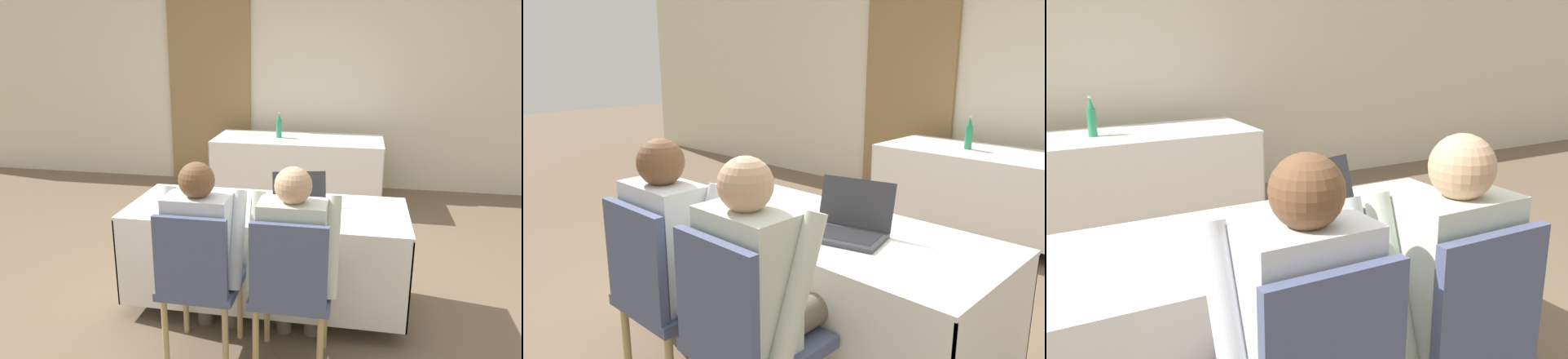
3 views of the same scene
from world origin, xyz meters
TOP-DOWN VIEW (x-y plane):
  - ground_plane at (0.00, 0.00)m, footprint 24.00×24.00m
  - wall_back at (0.00, 3.09)m, footprint 12.00×0.06m
  - curtain_panel at (-1.28, 3.03)m, footprint 1.04×0.04m
  - conference_table_near at (0.00, 0.00)m, footprint 1.86×0.77m
  - conference_table_far at (-0.07, 2.37)m, footprint 1.86×0.77m
  - laptop at (0.23, -0.03)m, footprint 0.42×0.37m
  - cell_phone at (-0.00, -0.27)m, footprint 0.07×0.14m
  - paper_beside_laptop at (-0.18, -0.03)m, footprint 0.22×0.30m
  - water_bottle at (-0.29, 2.37)m, footprint 0.06×0.06m
  - chair_near_left at (-0.26, -0.69)m, footprint 0.44×0.44m
  - chair_near_right at (0.26, -0.69)m, footprint 0.44×0.44m
  - person_checkered_shirt at (-0.26, -0.59)m, footprint 0.50×0.52m
  - person_white_shirt at (0.26, -0.59)m, footprint 0.50×0.52m

SIDE VIEW (x-z plane):
  - ground_plane at x=0.00m, z-range 0.00..0.00m
  - chair_near_left at x=-0.26m, z-range 0.06..0.99m
  - chair_near_right at x=0.26m, z-range 0.06..0.99m
  - conference_table_near at x=0.00m, z-range 0.19..0.92m
  - conference_table_far at x=-0.07m, z-range 0.19..0.92m
  - person_checkered_shirt at x=-0.26m, z-range 0.09..1.28m
  - person_white_shirt at x=0.26m, z-range 0.09..1.28m
  - paper_beside_laptop at x=-0.18m, z-range 0.73..0.73m
  - cell_phone at x=0.00m, z-range 0.73..0.74m
  - laptop at x=0.23m, z-range 0.65..0.89m
  - water_bottle at x=-0.29m, z-range 0.71..1.00m
  - curtain_panel at x=-1.28m, z-range 0.00..2.65m
  - wall_back at x=0.00m, z-range 0.00..2.70m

